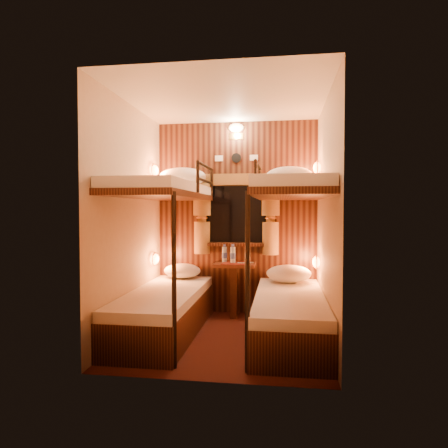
% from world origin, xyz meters
% --- Properties ---
extents(floor, '(2.10, 2.10, 0.00)m').
position_xyz_m(floor, '(0.00, 0.00, 0.00)').
color(floor, black).
rests_on(floor, ground).
extents(ceiling, '(2.10, 2.10, 0.00)m').
position_xyz_m(ceiling, '(0.00, 0.00, 2.40)').
color(ceiling, silver).
rests_on(ceiling, wall_back).
extents(wall_back, '(2.40, 0.00, 2.40)m').
position_xyz_m(wall_back, '(0.00, 1.05, 1.20)').
color(wall_back, '#C6B293').
rests_on(wall_back, floor).
extents(wall_front, '(2.40, 0.00, 2.40)m').
position_xyz_m(wall_front, '(0.00, -1.05, 1.20)').
color(wall_front, '#C6B293').
rests_on(wall_front, floor).
extents(wall_left, '(0.00, 2.40, 2.40)m').
position_xyz_m(wall_left, '(-1.00, 0.00, 1.20)').
color(wall_left, '#C6B293').
rests_on(wall_left, floor).
extents(wall_right, '(0.00, 2.40, 2.40)m').
position_xyz_m(wall_right, '(1.00, 0.00, 1.20)').
color(wall_right, '#C6B293').
rests_on(wall_right, floor).
extents(back_panel, '(2.00, 0.03, 2.40)m').
position_xyz_m(back_panel, '(0.00, 1.04, 1.20)').
color(back_panel, black).
rests_on(back_panel, floor).
extents(bunk_left, '(0.72, 1.90, 1.82)m').
position_xyz_m(bunk_left, '(-0.65, 0.07, 0.56)').
color(bunk_left, black).
rests_on(bunk_left, floor).
extents(bunk_right, '(0.72, 1.90, 1.82)m').
position_xyz_m(bunk_right, '(0.65, 0.07, 0.56)').
color(bunk_right, black).
rests_on(bunk_right, floor).
extents(window, '(1.00, 0.12, 0.79)m').
position_xyz_m(window, '(0.00, 1.00, 1.18)').
color(window, black).
rests_on(window, back_panel).
extents(curtains, '(1.10, 0.22, 1.00)m').
position_xyz_m(curtains, '(0.00, 0.97, 1.26)').
color(curtains, olive).
rests_on(curtains, back_panel).
extents(back_fixtures, '(0.54, 0.09, 0.48)m').
position_xyz_m(back_fixtures, '(0.00, 1.00, 2.25)').
color(back_fixtures, black).
rests_on(back_fixtures, back_panel).
extents(reading_lamps, '(2.00, 0.20, 1.25)m').
position_xyz_m(reading_lamps, '(-0.00, 0.70, 1.24)').
color(reading_lamps, orange).
rests_on(reading_lamps, wall_left).
extents(table, '(0.50, 0.34, 0.66)m').
position_xyz_m(table, '(0.00, 0.85, 0.41)').
color(table, '#5F2A15').
rests_on(table, floor).
extents(bottle_left, '(0.06, 0.06, 0.22)m').
position_xyz_m(bottle_left, '(-0.13, 0.92, 0.75)').
color(bottle_left, '#99BFE5').
rests_on(bottle_left, table).
extents(bottle_right, '(0.07, 0.07, 0.23)m').
position_xyz_m(bottle_right, '(-0.02, 0.86, 0.75)').
color(bottle_right, '#99BFE5').
rests_on(bottle_right, table).
extents(sachet_a, '(0.09, 0.07, 0.01)m').
position_xyz_m(sachet_a, '(0.08, 0.85, 0.65)').
color(sachet_a, silver).
rests_on(sachet_a, table).
extents(sachet_b, '(0.08, 0.06, 0.01)m').
position_xyz_m(sachet_b, '(0.19, 0.92, 0.65)').
color(sachet_b, silver).
rests_on(sachet_b, table).
extents(pillow_lower_left, '(0.46, 0.33, 0.18)m').
position_xyz_m(pillow_lower_left, '(-0.65, 0.82, 0.55)').
color(pillow_lower_left, white).
rests_on(pillow_lower_left, bunk_left).
extents(pillow_lower_right, '(0.52, 0.37, 0.20)m').
position_xyz_m(pillow_lower_right, '(0.65, 0.70, 0.56)').
color(pillow_lower_right, white).
rests_on(pillow_lower_right, bunk_right).
extents(pillow_upper_left, '(0.59, 0.42, 0.23)m').
position_xyz_m(pillow_upper_left, '(-0.65, 0.84, 1.70)').
color(pillow_upper_left, white).
rests_on(pillow_upper_left, bunk_left).
extents(pillow_upper_right, '(0.53, 0.38, 0.21)m').
position_xyz_m(pillow_upper_right, '(0.65, 0.67, 1.69)').
color(pillow_upper_right, white).
rests_on(pillow_upper_right, bunk_right).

